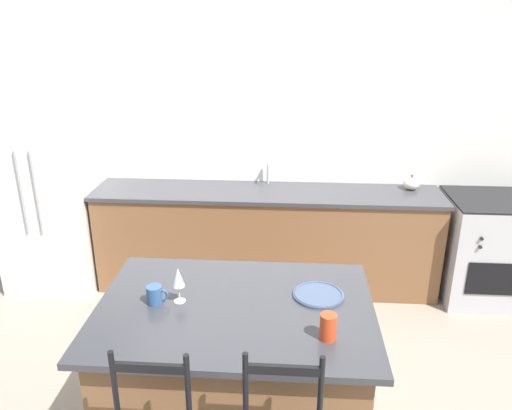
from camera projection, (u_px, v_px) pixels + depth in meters
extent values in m
plane|color=gray|center=(264.00, 302.00, 4.42)|extent=(18.00, 18.00, 0.00)
cube|color=silver|center=(269.00, 136.00, 4.53)|extent=(6.00, 0.07, 2.70)
cube|color=brown|center=(266.00, 240.00, 4.59)|extent=(3.04, 0.59, 0.89)
cube|color=#38383D|center=(267.00, 192.00, 4.42)|extent=(3.07, 0.62, 0.03)
cube|color=black|center=(267.00, 191.00, 4.41)|extent=(0.56, 0.32, 0.01)
cylinder|color=#ADAFB5|center=(268.00, 172.00, 4.56)|extent=(0.02, 0.02, 0.22)
cylinder|color=#ADAFB5|center=(268.00, 163.00, 4.47)|extent=(0.02, 0.12, 0.02)
cube|color=brown|center=(236.00, 383.00, 2.78)|extent=(1.33, 0.91, 0.92)
cube|color=#38383D|center=(235.00, 309.00, 2.61)|extent=(1.45, 1.03, 0.03)
cube|color=white|center=(50.00, 189.00, 4.47)|extent=(0.80, 0.70, 1.84)
cylinder|color=#939399|center=(21.00, 192.00, 4.10)|extent=(0.02, 0.02, 0.70)
cylinder|color=#939399|center=(36.00, 193.00, 4.10)|extent=(0.02, 0.02, 0.70)
cube|color=#B7B7BC|center=(488.00, 249.00, 4.39)|extent=(0.77, 0.69, 0.91)
cube|color=black|center=(501.00, 280.00, 4.10)|extent=(0.55, 0.01, 0.29)
cube|color=black|center=(497.00, 199.00, 4.22)|extent=(0.77, 0.69, 0.02)
cylinder|color=black|center=(482.00, 239.00, 3.98)|extent=(0.03, 0.02, 0.03)
cylinder|color=black|center=(480.00, 247.00, 4.00)|extent=(0.03, 0.02, 0.03)
cylinder|color=black|center=(115.00, 391.00, 2.01)|extent=(0.02, 0.02, 0.39)
cylinder|color=black|center=(188.00, 395.00, 1.99)|extent=(0.02, 0.02, 0.39)
cube|color=black|center=(149.00, 368.00, 1.96)|extent=(0.30, 0.02, 0.04)
cylinder|color=black|center=(246.00, 393.00, 2.00)|extent=(0.02, 0.02, 0.39)
cylinder|color=black|center=(320.00, 397.00, 1.98)|extent=(0.02, 0.02, 0.39)
cube|color=black|center=(283.00, 370.00, 1.95)|extent=(0.30, 0.02, 0.04)
cylinder|color=#425170|center=(318.00, 295.00, 2.70)|extent=(0.28, 0.28, 0.01)
torus|color=#425170|center=(318.00, 294.00, 2.70)|extent=(0.27, 0.27, 0.01)
cylinder|color=white|center=(180.00, 301.00, 2.65)|extent=(0.06, 0.06, 0.00)
cylinder|color=white|center=(179.00, 293.00, 2.64)|extent=(0.01, 0.01, 0.09)
cone|color=white|center=(178.00, 277.00, 2.60)|extent=(0.07, 0.07, 0.11)
cylinder|color=#335689|center=(155.00, 295.00, 2.62)|extent=(0.08, 0.08, 0.10)
torus|color=#335689|center=(162.00, 295.00, 2.61)|extent=(0.07, 0.01, 0.07)
cylinder|color=red|center=(328.00, 327.00, 2.33)|extent=(0.08, 0.08, 0.13)
ellipsoid|color=beige|center=(411.00, 183.00, 4.42)|extent=(0.14, 0.14, 0.11)
cylinder|color=brown|center=(412.00, 176.00, 4.40)|extent=(0.02, 0.02, 0.02)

